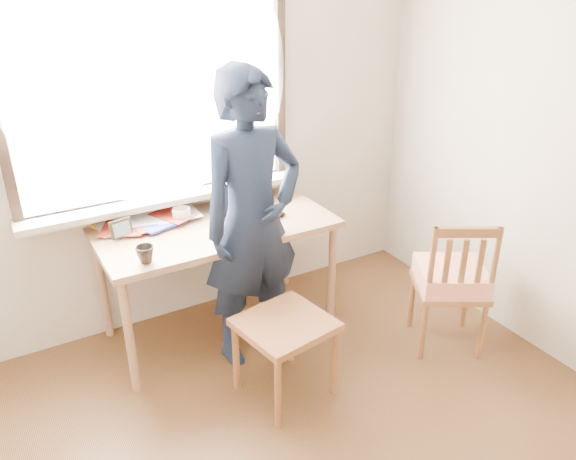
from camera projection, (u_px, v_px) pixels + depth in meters
room_shell at (346, 164)px, 2.09m from camera, size 3.52×4.02×2.61m
desk at (216, 236)px, 3.62m from camera, size 1.50×0.75×0.80m
laptop at (249, 212)px, 3.63m from camera, size 0.37×0.32×0.23m
mug_white at (182, 215)px, 3.60m from camera, size 0.16×0.16×0.09m
mug_dark at (145, 254)px, 3.11m from camera, size 0.11×0.11×0.10m
mouse at (280, 214)px, 3.69m from camera, size 0.08×0.06×0.03m
desk_clutter at (146, 221)px, 3.57m from camera, size 0.78×0.53×0.05m
book_a at (138, 224)px, 3.55m from camera, size 0.27×0.33×0.03m
book_b at (242, 198)px, 3.96m from camera, size 0.25×0.30×0.02m
picture_frame at (121, 230)px, 3.38m from camera, size 0.14×0.05×0.11m
work_chair at (285, 333)px, 3.18m from camera, size 0.55×0.53×0.50m
side_chair at (451, 279)px, 3.57m from camera, size 0.58×0.57×0.94m
person at (253, 221)px, 3.35m from camera, size 0.71×0.50×1.84m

